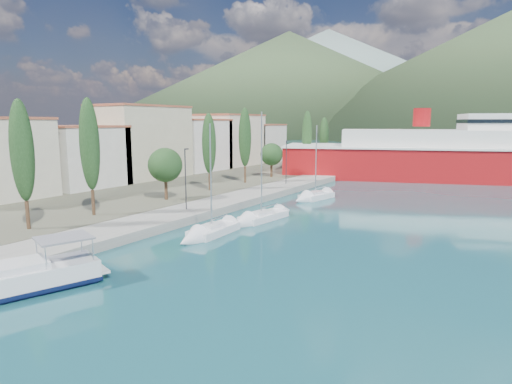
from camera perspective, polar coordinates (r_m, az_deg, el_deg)
The scene contains 10 objects.
ground at distance 138.21m, azimuth 24.16°, elevation 4.58°, with size 1400.00×1400.00×0.00m, color #1B525A.
quay at distance 51.83m, azimuth -1.37°, elevation -0.71°, with size 5.00×88.00×0.80m, color gray.
land_strip at distance 85.00m, azimuth -19.33°, elevation 2.65°, with size 70.00×148.00×0.70m, color #565644.
town_buildings at distance 74.11m, azimuth -11.68°, elevation 6.13°, with size 9.20×69.20×11.30m.
tree_row at distance 58.30m, azimuth -3.82°, elevation 5.97°, with size 3.85×62.64×10.98m.
lamp_posts at distance 42.45m, azimuth -9.81°, elevation 1.96°, with size 0.15×44.21×6.06m.
sailboat_near at distance 35.33m, azimuth -7.23°, elevation -5.75°, with size 2.39×7.12×10.12m.
sailboat_mid at distance 40.30m, azimuth -0.59°, elevation -3.79°, with size 2.88×7.94×11.17m.
sailboat_far at distance 52.39m, azimuth 7.07°, elevation -0.80°, with size 3.39×7.01×9.88m.
ferry at distance 78.88m, azimuth 27.31°, elevation 4.15°, with size 62.92×32.52×12.32m.
Camera 1 is at (19.19, -16.55, 9.40)m, focal length 30.00 mm.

